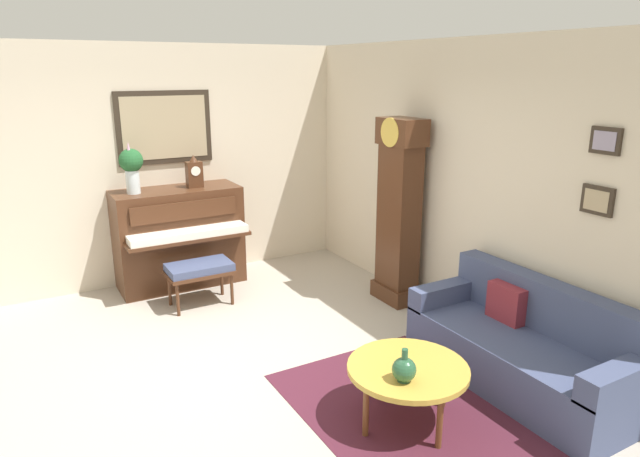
% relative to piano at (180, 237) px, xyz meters
% --- Properties ---
extents(ground_plane, '(6.40, 6.00, 0.10)m').
position_rel_piano_xyz_m(ground_plane, '(2.23, -0.15, -0.64)').
color(ground_plane, '#B2A899').
extents(wall_left, '(0.13, 4.90, 2.80)m').
position_rel_piano_xyz_m(wall_left, '(-0.37, -0.15, 0.82)').
color(wall_left, beige).
rests_on(wall_left, ground_plane).
extents(wall_back, '(5.30, 0.13, 2.80)m').
position_rel_piano_xyz_m(wall_back, '(2.23, 2.25, 0.81)').
color(wall_back, beige).
rests_on(wall_back, ground_plane).
extents(area_rug, '(2.10, 1.50, 0.01)m').
position_rel_piano_xyz_m(area_rug, '(3.48, 0.73, -0.59)').
color(area_rug, '#4C1E2D').
rests_on(area_rug, ground_plane).
extents(piano, '(0.87, 1.44, 1.17)m').
position_rel_piano_xyz_m(piano, '(0.00, 0.00, 0.00)').
color(piano, '#4C2B19').
rests_on(piano, ground_plane).
extents(piano_bench, '(0.42, 0.70, 0.48)m').
position_rel_piano_xyz_m(piano_bench, '(0.72, -0.00, -0.19)').
color(piano_bench, '#4C2B19').
rests_on(piano_bench, ground_plane).
extents(grandfather_clock, '(0.52, 0.34, 2.03)m').
position_rel_piano_xyz_m(grandfather_clock, '(1.65, 1.95, 0.37)').
color(grandfather_clock, '#4C2B19').
rests_on(grandfather_clock, ground_plane).
extents(couch, '(1.90, 0.80, 0.84)m').
position_rel_piano_xyz_m(couch, '(3.57, 1.80, -0.28)').
color(couch, '#424C70').
rests_on(couch, ground_plane).
extents(coffee_table, '(0.88, 0.88, 0.45)m').
position_rel_piano_xyz_m(coffee_table, '(3.52, 0.64, -0.18)').
color(coffee_table, gold).
rests_on(coffee_table, ground_plane).
extents(mantel_clock, '(0.13, 0.18, 0.38)m').
position_rel_piano_xyz_m(mantel_clock, '(0.00, 0.23, 0.75)').
color(mantel_clock, '#4C2B19').
rests_on(mantel_clock, piano).
extents(flower_vase, '(0.26, 0.26, 0.58)m').
position_rel_piano_xyz_m(flower_vase, '(0.00, -0.47, 0.89)').
color(flower_vase, silver).
rests_on(flower_vase, piano).
extents(green_jug, '(0.17, 0.17, 0.24)m').
position_rel_piano_xyz_m(green_jug, '(3.65, 0.49, -0.06)').
color(green_jug, '#234C33').
rests_on(green_jug, coffee_table).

